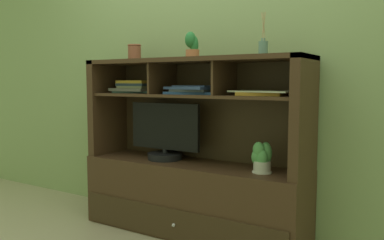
% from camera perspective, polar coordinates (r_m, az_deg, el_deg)
% --- Properties ---
extents(floor_plane, '(6.00, 6.00, 0.02)m').
position_cam_1_polar(floor_plane, '(3.00, 0.00, -15.83)').
color(floor_plane, tan).
rests_on(floor_plane, ground).
extents(back_wall, '(6.00, 0.02, 2.80)m').
position_cam_1_polar(back_wall, '(3.02, 2.52, 11.53)').
color(back_wall, '#8AA369').
rests_on(back_wall, ground).
extents(media_console, '(1.64, 0.46, 1.24)m').
position_cam_1_polar(media_console, '(2.89, 0.08, -8.26)').
color(media_console, '#402A19').
rests_on(media_console, ground).
extents(tv_monitor, '(0.58, 0.26, 0.41)m').
position_cam_1_polar(tv_monitor, '(2.96, -3.83, -2.23)').
color(tv_monitor, black).
rests_on(tv_monitor, media_console).
extents(potted_orchid, '(0.13, 0.13, 0.20)m').
position_cam_1_polar(potted_orchid, '(2.57, 9.87, -5.31)').
color(potted_orchid, beige).
rests_on(potted_orchid, media_console).
extents(magazine_stack_left, '(0.39, 0.30, 0.06)m').
position_cam_1_polar(magazine_stack_left, '(2.80, 0.37, 4.26)').
color(magazine_stack_left, '#284B87').
rests_on(magazine_stack_left, media_console).
extents(magazine_stack_centre, '(0.34, 0.28, 0.10)m').
position_cam_1_polar(magazine_stack_centre, '(3.14, -7.90, 4.61)').
color(magazine_stack_centre, '#47706A').
rests_on(magazine_stack_centre, media_console).
extents(magazine_stack_right, '(0.42, 0.23, 0.03)m').
position_cam_1_polar(magazine_stack_right, '(2.54, 9.87, 3.80)').
color(magazine_stack_right, gold).
rests_on(magazine_stack_right, media_console).
extents(diffuser_bottle, '(0.06, 0.06, 0.26)m').
position_cam_1_polar(diffuser_bottle, '(2.54, 10.06, 10.09)').
color(diffuser_bottle, slate).
rests_on(diffuser_bottle, media_console).
extents(potted_succulent, '(0.11, 0.11, 0.18)m').
position_cam_1_polar(potted_succulent, '(2.81, 0.02, 10.49)').
color(potted_succulent, '#B86A43').
rests_on(potted_succulent, media_console).
extents(ceramic_vase, '(0.10, 0.10, 0.12)m').
position_cam_1_polar(ceramic_vase, '(3.14, -8.16, 9.47)').
color(ceramic_vase, brown).
rests_on(ceramic_vase, media_console).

